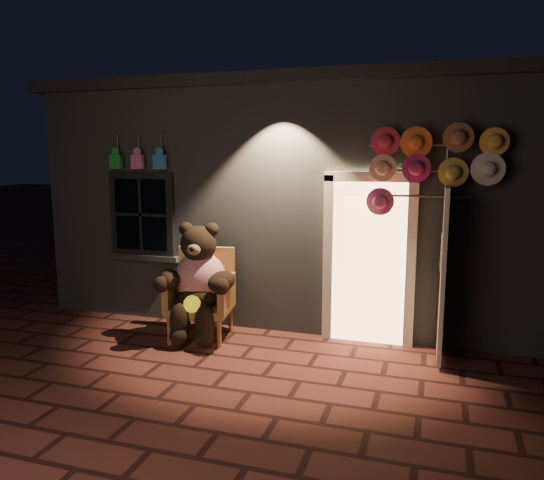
% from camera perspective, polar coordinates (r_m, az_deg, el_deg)
% --- Properties ---
extents(ground, '(60.00, 60.00, 0.00)m').
position_cam_1_polar(ground, '(6.13, -4.77, -13.92)').
color(ground, '#5E2924').
rests_on(ground, ground).
extents(shop_building, '(7.30, 5.95, 3.51)m').
position_cam_1_polar(shop_building, '(9.47, 4.33, 5.14)').
color(shop_building, slate).
rests_on(shop_building, ground).
extents(wicker_armchair, '(0.90, 0.83, 1.17)m').
position_cam_1_polar(wicker_armchair, '(7.11, -7.49, -5.71)').
color(wicker_armchair, '#B28145').
rests_on(wicker_armchair, ground).
extents(teddy_bear, '(1.09, 0.91, 1.51)m').
position_cam_1_polar(teddy_bear, '(6.93, -7.94, -4.43)').
color(teddy_bear, red).
rests_on(teddy_bear, ground).
extents(hat_rack, '(1.55, 0.22, 2.74)m').
position_cam_1_polar(hat_rack, '(6.49, 16.60, 7.79)').
color(hat_rack, '#59595E').
rests_on(hat_rack, ground).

